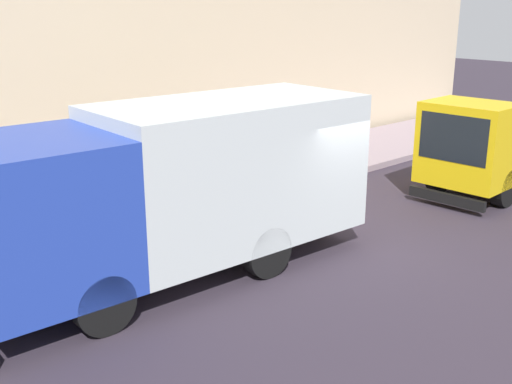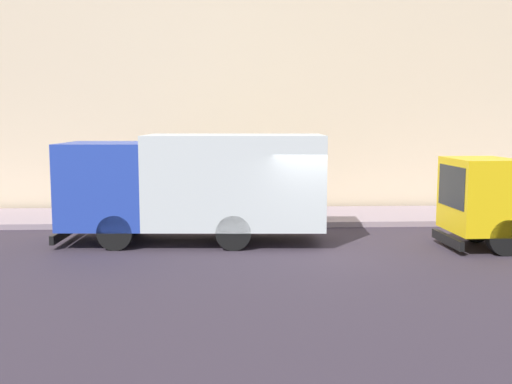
% 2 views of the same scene
% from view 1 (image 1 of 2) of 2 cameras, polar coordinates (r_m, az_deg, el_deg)
% --- Properties ---
extents(ground, '(80.00, 80.00, 0.00)m').
position_cam_1_polar(ground, '(12.71, 8.06, -4.50)').
color(ground, '#312934').
extents(sidewalk, '(3.39, 30.00, 0.17)m').
position_cam_1_polar(sidewalk, '(15.90, -5.02, 0.34)').
color(sidewalk, gray).
rests_on(sidewalk, ground).
extents(large_utility_truck, '(2.73, 7.29, 2.97)m').
position_cam_1_polar(large_utility_truck, '(10.71, -7.13, 0.77)').
color(large_utility_truck, '#233EA6').
rests_on(large_utility_truck, ground).
extents(small_flatbed_truck, '(2.15, 4.99, 2.38)m').
position_cam_1_polar(small_flatbed_truck, '(16.63, 20.45, 3.68)').
color(small_flatbed_truck, gold).
rests_on(small_flatbed_truck, ground).
extents(pedestrian_walking, '(0.45, 0.45, 1.62)m').
position_cam_1_polar(pedestrian_walking, '(14.70, -19.67, 1.87)').
color(pedestrian_walking, brown).
rests_on(pedestrian_walking, sidewalk).
extents(pedestrian_standing, '(0.53, 0.53, 1.73)m').
position_cam_1_polar(pedestrian_standing, '(13.86, -9.44, 1.96)').
color(pedestrian_standing, '#524545').
rests_on(pedestrian_standing, sidewalk).
extents(pedestrian_third, '(0.46, 0.46, 1.68)m').
position_cam_1_polar(pedestrian_third, '(15.11, -5.16, 3.24)').
color(pedestrian_third, black).
rests_on(pedestrian_third, sidewalk).
extents(street_sign_post, '(0.44, 0.08, 2.27)m').
position_cam_1_polar(street_sign_post, '(12.55, -15.51, 2.08)').
color(street_sign_post, '#4C5156').
rests_on(street_sign_post, sidewalk).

